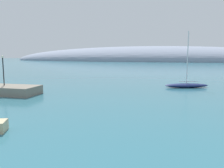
# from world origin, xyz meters

# --- Properties ---
(distant_ridge) EXTENTS (284.49, 68.03, 27.27)m
(distant_ridge) POSITION_xyz_m (-23.13, 211.68, 0.00)
(distant_ridge) COLOR gray
(distant_ridge) RESTS_ON ground
(sailboat_navy_outer_mooring) EXTENTS (8.27, 4.65, 10.31)m
(sailboat_navy_outer_mooring) POSITION_xyz_m (8.16, 42.25, 0.49)
(sailboat_navy_outer_mooring) COLOR navy
(sailboat_navy_outer_mooring) RESTS_ON water
(harbor_lamp_post) EXTENTS (0.36, 0.36, 4.63)m
(harbor_lamp_post) POSITION_xyz_m (-19.22, 26.87, 4.16)
(harbor_lamp_post) COLOR black
(harbor_lamp_post) RESTS_ON breakwater_rocks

